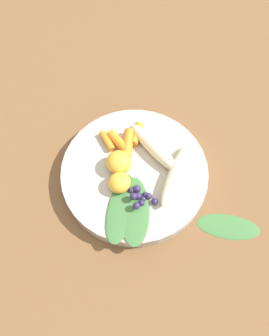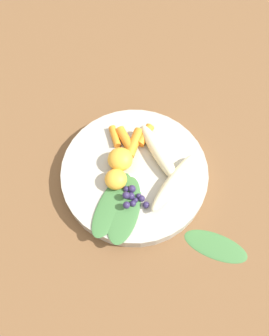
{
  "view_description": "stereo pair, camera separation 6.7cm",
  "coord_description": "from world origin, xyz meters",
  "px_view_note": "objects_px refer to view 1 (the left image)",
  "views": [
    {
      "loc": [
        -0.03,
        -0.29,
        0.64
      ],
      "look_at": [
        0.0,
        0.0,
        0.04
      ],
      "focal_mm": 37.6,
      "sensor_mm": 36.0,
      "label": 1
    },
    {
      "loc": [
        0.03,
        -0.29,
        0.64
      ],
      "look_at": [
        0.0,
        0.0,
        0.04
      ],
      "focal_mm": 37.6,
      "sensor_mm": 36.0,
      "label": 2
    }
  ],
  "objects_px": {
    "banana_peeled_left": "(155,148)",
    "banana_peeled_right": "(176,174)",
    "kale_leaf_stray": "(229,226)",
    "orange_segment_near": "(119,183)",
    "bowl": "(134,174)"
  },
  "relations": [
    {
      "from": "orange_segment_near",
      "to": "kale_leaf_stray",
      "type": "distance_m",
      "value": 0.22
    },
    {
      "from": "bowl",
      "to": "banana_peeled_right",
      "type": "bearing_deg",
      "value": -16.89
    },
    {
      "from": "banana_peeled_left",
      "to": "banana_peeled_right",
      "type": "height_order",
      "value": "same"
    },
    {
      "from": "banana_peeled_left",
      "to": "kale_leaf_stray",
      "type": "xyz_separation_m",
      "value": [
        0.12,
        -0.16,
        -0.04
      ]
    },
    {
      "from": "bowl",
      "to": "banana_peeled_right",
      "type": "distance_m",
      "value": 0.08
    },
    {
      "from": "banana_peeled_left",
      "to": "orange_segment_near",
      "type": "xyz_separation_m",
      "value": [
        -0.07,
        -0.07,
        0.0
      ]
    },
    {
      "from": "orange_segment_near",
      "to": "kale_leaf_stray",
      "type": "xyz_separation_m",
      "value": [
        0.2,
        -0.09,
        -0.04
      ]
    },
    {
      "from": "kale_leaf_stray",
      "to": "bowl",
      "type": "bearing_deg",
      "value": 158.19
    },
    {
      "from": "bowl",
      "to": "banana_peeled_left",
      "type": "distance_m",
      "value": 0.06
    },
    {
      "from": "bowl",
      "to": "banana_peeled_right",
      "type": "relative_size",
      "value": 2.05
    },
    {
      "from": "orange_segment_near",
      "to": "kale_leaf_stray",
      "type": "relative_size",
      "value": 0.35
    },
    {
      "from": "bowl",
      "to": "kale_leaf_stray",
      "type": "bearing_deg",
      "value": -36.6
    },
    {
      "from": "bowl",
      "to": "kale_leaf_stray",
      "type": "xyz_separation_m",
      "value": [
        0.16,
        -0.12,
        -0.01
      ]
    },
    {
      "from": "banana_peeled_left",
      "to": "orange_segment_near",
      "type": "bearing_deg",
      "value": 98.05
    },
    {
      "from": "bowl",
      "to": "kale_leaf_stray",
      "type": "distance_m",
      "value": 0.2
    }
  ]
}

